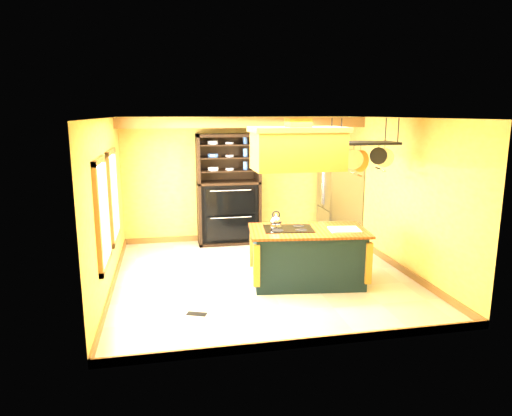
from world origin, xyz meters
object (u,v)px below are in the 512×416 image
object	(u,v)px
kitchen_island	(307,256)
pot_rack	(363,150)
range_hood	(298,147)
refrigerator	(339,204)
hutch	(228,202)

from	to	relation	value
kitchen_island	pot_rack	xyz separation A→B (m)	(0.91, 0.01, 1.73)
range_hood	pot_rack	world-z (taller)	same
kitchen_island	range_hood	bearing A→B (deg)	-172.50
pot_rack	range_hood	bearing A→B (deg)	-179.37
kitchen_island	refrigerator	world-z (taller)	refrigerator
hutch	refrigerator	bearing A→B (deg)	-8.20
kitchen_island	range_hood	distance (m)	1.79
pot_rack	hutch	distance (m)	3.50
range_hood	hutch	bearing A→B (deg)	105.37
range_hood	refrigerator	xyz separation A→B (m)	(1.65, 2.34, -1.43)
pot_rack	hutch	size ratio (longest dim) A/B	0.48
kitchen_island	range_hood	world-z (taller)	range_hood
range_hood	pot_rack	xyz separation A→B (m)	(1.10, 0.01, -0.05)
refrigerator	hutch	world-z (taller)	hutch
range_hood	pot_rack	size ratio (longest dim) A/B	1.30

